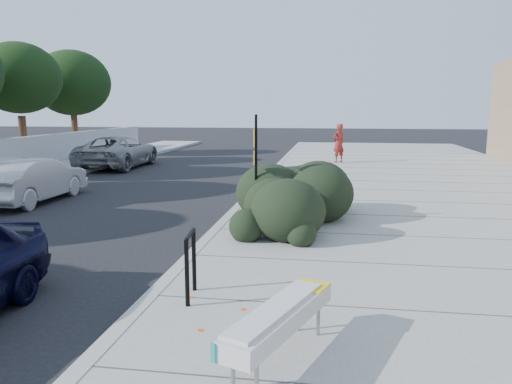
# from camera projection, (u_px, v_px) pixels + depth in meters

# --- Properties ---
(ground) EXTENTS (120.00, 120.00, 0.00)m
(ground) POSITION_uv_depth(u_px,v_px,m) (190.00, 263.00, 9.12)
(ground) COLOR black
(ground) RESTS_ON ground
(sidewalk_near) EXTENTS (11.20, 50.00, 0.15)m
(sidewalk_near) POSITION_uv_depth(u_px,v_px,m) (449.00, 212.00, 13.13)
(sidewalk_near) COLOR gray
(sidewalk_near) RESTS_ON ground
(curb_near) EXTENTS (0.22, 50.00, 0.17)m
(curb_near) POSITION_uv_depth(u_px,v_px,m) (240.00, 206.00, 13.98)
(curb_near) COLOR #9E9E99
(curb_near) RESTS_ON ground
(tree_far_e) EXTENTS (4.00, 4.00, 5.90)m
(tree_far_e) POSITION_uv_depth(u_px,v_px,m) (19.00, 78.00, 23.94)
(tree_far_e) COLOR #332114
(tree_far_e) RESTS_ON ground
(tree_far_f) EXTENTS (4.40, 4.40, 6.07)m
(tree_far_f) POSITION_uv_depth(u_px,v_px,m) (72.00, 83.00, 28.81)
(tree_far_f) COLOR #332114
(tree_far_f) RESTS_ON ground
(bench) EXTENTS (1.07, 1.95, 0.59)m
(bench) POSITION_uv_depth(u_px,v_px,m) (280.00, 318.00, 5.25)
(bench) COLOR gray
(bench) RESTS_ON sidewalk_near
(bike_rack) EXTENTS (0.13, 0.65, 0.95)m
(bike_rack) POSITION_uv_depth(u_px,v_px,m) (190.00, 259.00, 6.96)
(bike_rack) COLOR black
(bike_rack) RESTS_ON sidewalk_near
(sign_post) EXTENTS (0.12, 0.29, 2.50)m
(sign_post) POSITION_uv_depth(u_px,v_px,m) (255.00, 162.00, 11.37)
(sign_post) COLOR black
(sign_post) RESTS_ON sidewalk_near
(hedge) EXTENTS (3.16, 4.49, 1.53)m
(hedge) POSITION_uv_depth(u_px,v_px,m) (298.00, 190.00, 11.55)
(hedge) COLOR black
(hedge) RESTS_ON sidewalk_near
(wagon_silver) EXTENTS (1.44, 4.09, 1.34)m
(wagon_silver) POSITION_uv_depth(u_px,v_px,m) (32.00, 180.00, 14.88)
(wagon_silver) COLOR #A2A1A6
(wagon_silver) RESTS_ON ground
(suv_silver) EXTENTS (2.52, 5.34, 1.48)m
(suv_silver) POSITION_uv_depth(u_px,v_px,m) (118.00, 152.00, 23.52)
(suv_silver) COLOR gray
(suv_silver) RESTS_ON ground
(pedestrian) EXTENTS (0.81, 0.80, 1.88)m
(pedestrian) POSITION_uv_depth(u_px,v_px,m) (339.00, 143.00, 24.19)
(pedestrian) COLOR maroon
(pedestrian) RESTS_ON sidewalk_near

